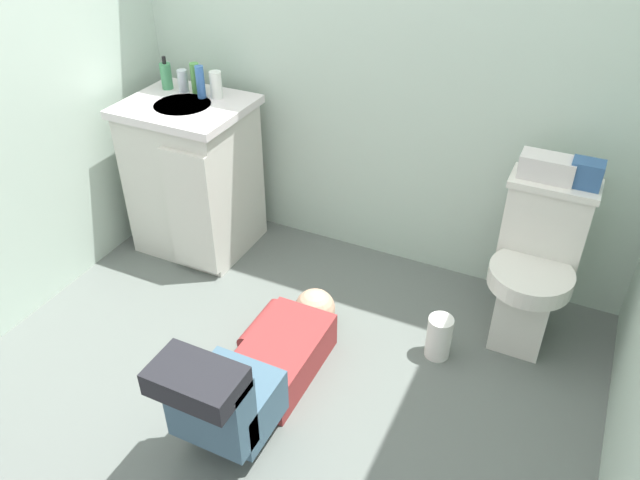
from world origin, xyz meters
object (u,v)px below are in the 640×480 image
bottle_blue (200,82)px  faucet (200,84)px  vanity_cabinet (194,176)px  tissue_box (547,167)px  bottle_white (216,85)px  toiletry_bag (587,174)px  bottle_green (195,78)px  soap_dispenser (166,76)px  toilet (534,267)px  paper_towel_roll (439,337)px  bottle_clear (183,81)px  person_plumber (257,370)px

bottle_blue → faucet: bearing=129.2°
vanity_cabinet → faucet: bearing=91.3°
tissue_box → bottle_white: size_ratio=1.65×
toiletry_bag → bottle_green: bottle_green is taller
vanity_cabinet → soap_dispenser: soap_dispenser is taller
bottle_blue → bottle_white: size_ratio=1.20×
toilet → vanity_cabinet: (-1.74, -0.03, 0.05)m
paper_towel_roll → bottle_white: bearing=162.8°
tissue_box → soap_dispenser: soap_dispenser is taller
tissue_box → soap_dispenser: bearing=179.9°
vanity_cabinet → faucet: size_ratio=8.20×
vanity_cabinet → bottle_white: 0.50m
bottle_clear → bottle_green: 0.07m
person_plumber → bottle_blue: 1.46m
tissue_box → toiletry_bag: bearing=0.0°
faucet → person_plumber: bearing=-49.0°
soap_dispenser → bottle_white: soap_dispenser is taller
bottle_clear → faucet: bearing=12.5°
vanity_cabinet → bottle_white: bottle_white is taller
bottle_blue → paper_towel_roll: bearing=-15.3°
bottle_green → bottle_white: bottle_green is taller
vanity_cabinet → person_plumber: size_ratio=0.77×
tissue_box → paper_towel_roll: bearing=-121.9°
toiletry_bag → soap_dispenser: soap_dispenser is taller
toiletry_bag → paper_towel_roll: 0.91m
faucet → bottle_white: bottle_white is taller
person_plumber → soap_dispenser: soap_dispenser is taller
toiletry_bag → paper_towel_roll: bearing=-134.6°
toilet → vanity_cabinet: size_ratio=0.91×
bottle_clear → bottle_white: bearing=1.0°
tissue_box → paper_towel_roll: tissue_box is taller
toiletry_bag → faucet: bearing=179.3°
bottle_clear → toiletry_bag: bearing=-0.1°
tissue_box → soap_dispenser: 1.90m
person_plumber → soap_dispenser: size_ratio=6.42×
vanity_cabinet → bottle_green: bearing=100.8°
soap_dispenser → bottle_green: size_ratio=1.11×
person_plumber → bottle_green: bottle_green is taller
toilet → bottle_blue: 1.79m
vanity_cabinet → toiletry_bag: bearing=3.8°
bottle_green → bottle_white: size_ratio=1.13×
person_plumber → toilet: bearing=45.2°
bottle_clear → bottle_white: bottle_white is taller
vanity_cabinet → paper_towel_roll: (1.44, -0.29, -0.31)m
toilet → person_plumber: bearing=-134.8°
person_plumber → bottle_blue: bottle_blue is taller
bottle_white → soap_dispenser: bearing=-179.3°
person_plumber → toiletry_bag: size_ratio=8.59×
faucet → person_plumber: faucet is taller
soap_dispenser → paper_towel_roll: 1.86m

